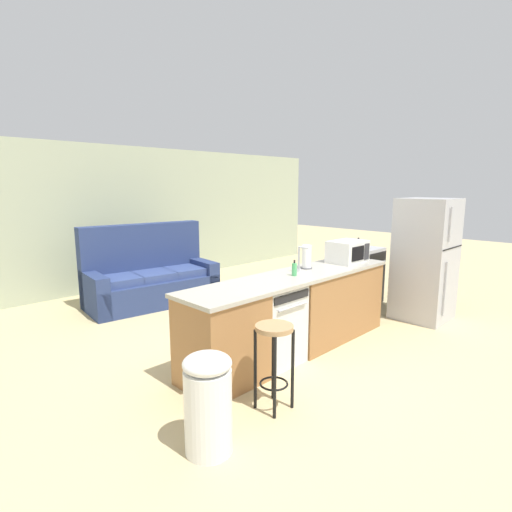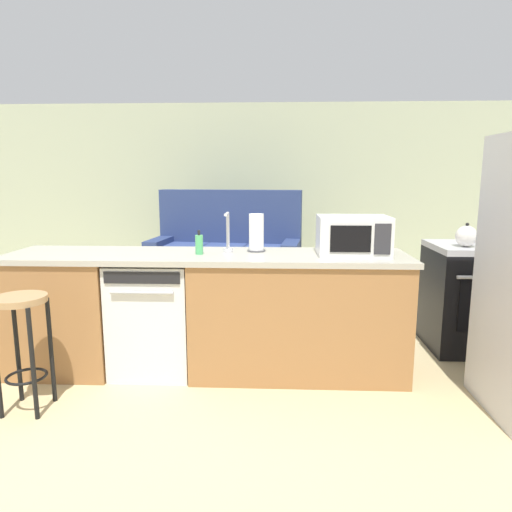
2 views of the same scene
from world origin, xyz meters
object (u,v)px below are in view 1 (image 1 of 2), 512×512
(bar_stool, at_px, (274,349))
(trash_bin, at_px, (208,402))
(dishwasher, at_px, (270,324))
(couch, at_px, (149,279))
(soap_bottle, at_px, (294,269))
(microwave, at_px, (347,251))
(refrigerator, at_px, (425,260))
(kettle, at_px, (358,244))
(paper_towel_roll, at_px, (307,257))
(stove_range, at_px, (355,275))

(bar_stool, distance_m, trash_bin, 0.77)
(dishwasher, height_order, couch, couch)
(bar_stool, bearing_deg, soap_bottle, 31.86)
(microwave, xyz_separation_m, trash_bin, (-2.86, -0.71, -0.66))
(refrigerator, height_order, kettle, refrigerator)
(kettle, xyz_separation_m, couch, (-2.20, 2.48, -0.59))
(soap_bottle, height_order, bar_stool, soap_bottle)
(refrigerator, distance_m, kettle, 0.99)
(refrigerator, relative_size, bar_stool, 2.31)
(refrigerator, height_order, couch, refrigerator)
(paper_towel_roll, xyz_separation_m, couch, (-0.53, 2.79, -0.64))
(dishwasher, height_order, paper_towel_roll, paper_towel_roll)
(stove_range, xyz_separation_m, kettle, (-0.17, -0.13, 0.53))
(dishwasher, bearing_deg, microwave, -0.05)
(paper_towel_roll, height_order, trash_bin, paper_towel_roll)
(dishwasher, height_order, microwave, microwave)
(dishwasher, height_order, bar_stool, dishwasher)
(trash_bin, distance_m, couch, 3.97)
(paper_towel_roll, xyz_separation_m, trash_bin, (-2.16, -0.83, -0.66))
(soap_bottle, xyz_separation_m, trash_bin, (-1.75, -0.68, -0.59))
(microwave, height_order, trash_bin, microwave)
(couch, bearing_deg, trash_bin, -114.29)
(paper_towel_roll, relative_size, soap_bottle, 1.60)
(trash_bin, bearing_deg, dishwasher, 26.90)
(kettle, bearing_deg, bar_stool, -160.78)
(dishwasher, distance_m, kettle, 2.53)
(bar_stool, bearing_deg, paper_towel_roll, 28.75)
(dishwasher, bearing_deg, kettle, 9.85)
(stove_range, height_order, paper_towel_roll, paper_towel_roll)
(dishwasher, height_order, refrigerator, refrigerator)
(refrigerator, distance_m, paper_towel_roll, 1.97)
(stove_range, distance_m, soap_bottle, 2.38)
(couch, bearing_deg, soap_bottle, -87.67)
(paper_towel_roll, xyz_separation_m, bar_stool, (-1.41, -0.77, -0.50))
(couch, bearing_deg, paper_towel_roll, -79.27)
(kettle, bearing_deg, trash_bin, -163.54)
(trash_bin, bearing_deg, couch, 65.71)
(stove_range, distance_m, paper_towel_roll, 1.98)
(dishwasher, bearing_deg, trash_bin, -153.10)
(bar_stool, bearing_deg, refrigerator, 1.82)
(soap_bottle, bearing_deg, refrigerator, -13.02)
(stove_range, xyz_separation_m, trash_bin, (-4.00, -1.26, -0.07))
(kettle, xyz_separation_m, trash_bin, (-3.83, -1.13, -0.61))
(kettle, bearing_deg, couch, 131.56)
(soap_bottle, bearing_deg, kettle, 12.25)
(trash_bin, height_order, couch, couch)
(stove_range, relative_size, couch, 0.43)
(soap_bottle, relative_size, kettle, 0.86)
(paper_towel_roll, relative_size, couch, 0.13)
(stove_range, bearing_deg, paper_towel_roll, -166.94)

